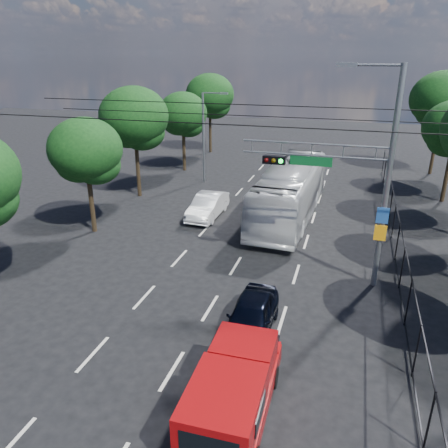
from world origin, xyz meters
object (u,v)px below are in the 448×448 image
at_px(signal_mast, 358,170).
at_px(navy_hatchback, 251,316).
at_px(red_pickup, 234,390).
at_px(white_bus, 291,191).
at_px(white_van, 208,206).

xyz_separation_m(signal_mast, navy_hatchback, (-3.28, -5.13, -4.55)).
relative_size(red_pickup, white_bus, 0.44).
bearing_deg(navy_hatchback, white_bus, 92.13).
relative_size(navy_hatchback, white_bus, 0.34).
distance_m(navy_hatchback, white_bus, 12.95).
height_order(red_pickup, navy_hatchback, red_pickup).
height_order(navy_hatchback, white_van, white_van).
relative_size(red_pickup, white_van, 1.19).
bearing_deg(navy_hatchback, red_pickup, -83.55).
bearing_deg(white_bus, navy_hatchback, -85.25).
height_order(white_bus, white_van, white_bus).
relative_size(red_pickup, navy_hatchback, 1.30).
relative_size(signal_mast, red_pickup, 1.79).
bearing_deg(red_pickup, signal_mast, 73.49).
xyz_separation_m(red_pickup, white_bus, (-1.04, 17.16, 0.65)).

